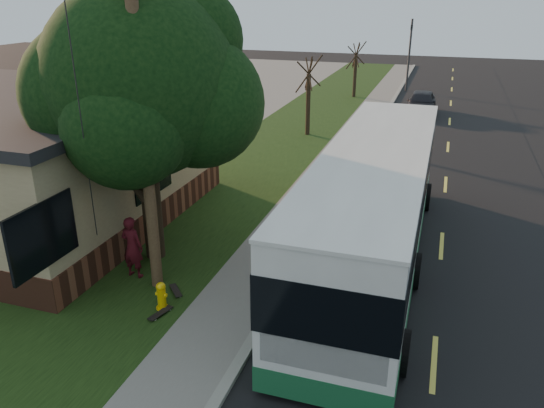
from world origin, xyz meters
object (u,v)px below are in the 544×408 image
Objects in this scene: leafy_tree at (144,84)px; skateboard_spare at (176,290)px; skateboard_main at (160,313)px; distant_car at (421,103)px; fire_hydrant at (162,296)px; bare_tree_far at (355,70)px; utility_pole at (142,119)px; bare_tree_near at (308,97)px; dumpster at (150,162)px; skateboarder at (132,247)px; transit_bus at (374,204)px; traffic_signal at (410,50)px.

leafy_tree reaches higher than skateboard_spare.
skateboard_main is 0.17× the size of distant_car.
fire_hydrant is 0.18× the size of bare_tree_far.
utility_pole reaches higher than bare_tree_near.
dumpster is at bearing 121.84° from leafy_tree.
skateboarder is 2.34× the size of skateboard_main.
fire_hydrant is 0.41× the size of skateboarder.
dumpster is (-4.99, -21.20, -1.23)m from bare_tree_far.
bare_tree_near reaches higher than skateboard_spare.
transit_bus is at bearing 36.62° from skateboard_spare.
utility_pole reaches higher than skateboard_main.
skateboarder reaches higher than skateboard_main.
bare_tree_far is 6.28× the size of skateboard_spare.
skateboarder is at bearing -63.02° from dumpster.
traffic_signal is at bearing 48.81° from bare_tree_far.
bare_tree_far is 5.44m from traffic_signal.
bare_tree_far is 30.35m from skateboard_main.
bare_tree_near is 6.70× the size of skateboard_spare.
bare_tree_near reaches higher than bare_tree_far.
skateboarder is 2.38m from skateboard_main.
skateboard_main reaches higher than skateboard_spare.
dumpster is (-4.49, -9.20, -1.38)m from bare_tree_near.
leafy_tree reaches higher than bare_tree_near.
utility_pole is 11.84× the size of skateboard_main.
bare_tree_near is 5.62× the size of skateboard_main.
skateboard_spare is (-4.62, -3.43, -1.74)m from transit_bus.
utility_pole is at bearing -148.57° from transit_bus.
transit_bus is at bearing 45.19° from skateboard_main.
utility_pole is at bearing -102.20° from distant_car.
transit_bus is 21.43m from distant_car.
fire_hydrant is 5.65m from leafy_tree.
leafy_tree is 1.77× the size of distant_car.
distant_car reaches higher than skateboard_main.
leafy_tree is at bearing 119.67° from skateboard_main.
bare_tree_far is (0.50, 12.00, -0.15)m from bare_tree_near.
dumpster is at bearing 121.15° from skateboard_main.
skateboard_spare is at bearing 93.02° from fire_hydrant.
leafy_tree is at bearing -105.09° from distant_car.
fire_hydrant is at bearing -87.14° from bare_tree_near.
fire_hydrant is at bearing 109.41° from skateboard_main.
fire_hydrant reaches higher than skateboard_main.
skateboard_main is at bearing 141.97° from skateboarder.
bare_tree_near is 10.33m from dumpster.
bare_tree_far is 0.31× the size of transit_bus.
transit_bus is 11.02m from dumpster.
transit_bus reaches higher than skateboard_main.
leafy_tree is (-1.57, 2.65, 4.73)m from fire_hydrant.
skateboard_main is 0.39× the size of dumpster.
leafy_tree is 8.47m from dumpster.
transit_bus is at bearing -68.33° from bare_tree_near.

